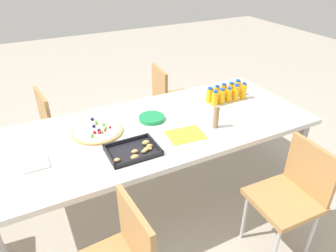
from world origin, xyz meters
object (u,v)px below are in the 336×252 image
(juice_bottle_2, at_px, (223,91))
(juice_bottle_7, at_px, (229,95))
(chair_near_right, at_px, (61,124))
(snack_tray, at_px, (134,151))
(juice_bottle_1, at_px, (231,90))
(juice_bottle_5, at_px, (243,91))
(juice_bottle_0, at_px, (237,88))
(juice_bottle_8, at_px, (222,97))
(juice_bottle_9, at_px, (215,98))
(plate_stack, at_px, (152,118))
(juice_bottle_4, at_px, (210,95))
(paper_folder, at_px, (186,135))
(party_table, at_px, (155,133))
(juice_bottle_6, at_px, (236,93))
(chair_near_left, at_px, (170,96))
(fruit_pizza, at_px, (97,131))
(chair_far_left, at_px, (293,192))
(cardboard_tube, at_px, (216,117))
(napkin_stack, at_px, (36,164))
(juice_bottle_3, at_px, (217,93))

(juice_bottle_2, bearing_deg, juice_bottle_7, 89.47)
(chair_near_right, height_order, snack_tray, chair_near_right)
(juice_bottle_1, distance_m, juice_bottle_5, 0.11)
(chair_near_right, relative_size, juice_bottle_1, 6.02)
(juice_bottle_0, xyz_separation_m, juice_bottle_8, (0.23, 0.08, -0.00))
(juice_bottle_9, relative_size, plate_stack, 0.68)
(juice_bottle_4, distance_m, juice_bottle_7, 0.16)
(juice_bottle_7, height_order, juice_bottle_8, juice_bottle_8)
(paper_folder, bearing_deg, party_table, -55.25)
(chair_near_right, height_order, juice_bottle_0, juice_bottle_0)
(juice_bottle_1, height_order, plate_stack, juice_bottle_1)
(party_table, distance_m, juice_bottle_6, 0.84)
(juice_bottle_4, bearing_deg, chair_near_left, -88.24)
(plate_stack, bearing_deg, juice_bottle_5, 179.41)
(chair_near_right, xyz_separation_m, juice_bottle_8, (-1.26, 0.70, 0.30))
(party_table, xyz_separation_m, snack_tray, (0.26, 0.25, 0.07))
(chair_near_left, distance_m, juice_bottle_7, 0.85)
(party_table, distance_m, juice_bottle_1, 0.86)
(juice_bottle_4, relative_size, fruit_pizza, 0.37)
(juice_bottle_1, height_order, juice_bottle_9, juice_bottle_1)
(juice_bottle_7, bearing_deg, chair_far_left, 81.95)
(juice_bottle_0, xyz_separation_m, juice_bottle_9, (0.30, 0.09, -0.00))
(juice_bottle_5, xyz_separation_m, cardboard_tube, (0.51, 0.31, 0.02))
(chair_near_right, xyz_separation_m, chair_far_left, (-1.20, 1.63, 0.00))
(snack_tray, distance_m, napkin_stack, 0.61)
(juice_bottle_6, bearing_deg, snack_tray, 17.46)
(juice_bottle_5, bearing_deg, juice_bottle_0, -88.55)
(napkin_stack, bearing_deg, juice_bottle_8, -172.97)
(fruit_pizza, bearing_deg, party_table, 164.19)
(chair_near_right, bearing_deg, juice_bottle_9, 52.56)
(party_table, distance_m, chair_far_left, 1.05)
(party_table, relative_size, paper_folder, 9.37)
(plate_stack, bearing_deg, chair_near_right, -48.97)
(chair_near_left, bearing_deg, juice_bottle_9, 5.95)
(party_table, distance_m, chair_near_right, 1.01)
(chair_near_right, height_order, paper_folder, chair_near_right)
(chair_far_left, relative_size, paper_folder, 3.19)
(juice_bottle_2, bearing_deg, juice_bottle_8, 46.63)
(cardboard_tube, bearing_deg, chair_near_right, -46.01)
(chair_near_left, bearing_deg, chair_near_right, -81.96)
(fruit_pizza, xyz_separation_m, napkin_stack, (0.45, 0.20, -0.01))
(chair_far_left, distance_m, cardboard_tube, 0.72)
(juice_bottle_8, bearing_deg, chair_far_left, 86.48)
(chair_near_right, distance_m, cardboard_tube, 1.45)
(juice_bottle_3, xyz_separation_m, cardboard_tube, (0.28, 0.39, 0.02))
(juice_bottle_1, bearing_deg, fruit_pizza, 2.67)
(snack_tray, bearing_deg, paper_folder, -175.30)
(plate_stack, bearing_deg, cardboard_tube, 139.55)
(chair_far_left, height_order, napkin_stack, chair_far_left)
(juice_bottle_4, bearing_deg, juice_bottle_0, -178.13)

